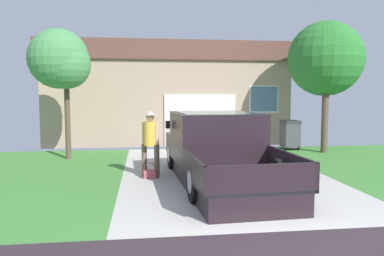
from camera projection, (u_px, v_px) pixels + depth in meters
pickup_truck at (217, 149)px, 9.26m from camera, size 2.36×5.51×1.65m
person_with_hat at (150, 138)px, 9.54m from camera, size 0.45×0.42×1.69m
handbag at (150, 173)px, 9.44m from camera, size 0.30×0.17×0.40m
house_with_garage at (166, 93)px, 17.86m from camera, size 10.38×6.18×4.24m
front_yard_tree at (62, 62)px, 11.82m from camera, size 1.94×1.88×4.14m
neighbor_tree at (328, 58)px, 13.60m from camera, size 2.71×2.71×4.73m
wheeled_trash_bin at (290, 134)px, 14.36m from camera, size 0.60×0.72×1.11m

